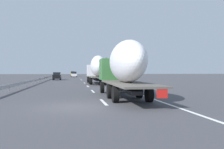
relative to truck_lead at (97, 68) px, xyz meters
The scene contains 20 objects.
ground_plane 15.91m from the truck_lead, 13.24° to the left, with size 260.00×260.00×0.00m, color #424247.
lane_stripe_0 22.90m from the truck_lead, behind, with size 3.20×0.20×0.01m, color white.
lane_stripe_1 14.43m from the truck_lead, behind, with size 3.20×0.20×0.01m, color white.
lane_stripe_2 6.65m from the truck_lead, 163.03° to the left, with size 3.20×0.20×0.01m, color white.
lane_stripe_3 4.57m from the truck_lead, 27.94° to the left, with size 3.20×0.20×0.01m, color white.
lane_stripe_4 18.38m from the truck_lead, ahead, with size 3.20×0.20×0.01m, color white.
lane_stripe_5 23.51m from the truck_lead, ahead, with size 3.20×0.20×0.01m, color white.
lane_stripe_6 36.17m from the truck_lead, ahead, with size 3.20×0.20×0.01m, color white.
lane_stripe_7 53.10m from the truck_lead, ahead, with size 3.20×0.20×0.01m, color white.
edge_line_right 20.54m from the truck_lead, ahead, with size 110.00×0.20×0.01m, color white.
truck_lead is the anchor object (origin of this frame).
truck_trailing 20.33m from the truck_lead, behind, with size 13.02×2.55×4.13m.
car_white_van 48.05m from the truck_lead, ahead, with size 4.11×1.90×1.87m.
car_yellow_coupe 63.96m from the truck_lead, ahead, with size 4.04×1.81×1.96m.
car_black_suv 20.71m from the truck_lead, 20.86° to the left, with size 4.49×1.76×1.76m.
road_sign 14.84m from the truck_lead, 12.06° to the right, with size 0.10×0.90×2.92m.
tree_0 34.29m from the truck_lead, ahead, with size 3.73×3.73×6.16m.
tree_1 45.77m from the truck_lead, 10.40° to the right, with size 3.96×3.96×5.01m.
tree_2 42.19m from the truck_lead, ahead, with size 2.78×2.78×6.67m.
guardrail_median 20.75m from the truck_lead, 27.68° to the left, with size 94.00×0.10×0.76m.
Camera 1 is at (-13.57, 0.13, 1.97)m, focal length 39.41 mm.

